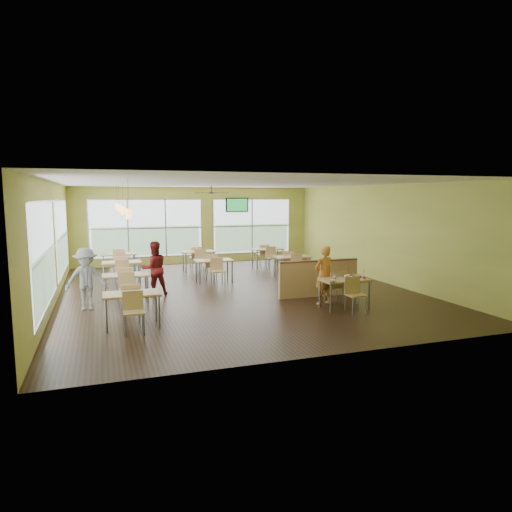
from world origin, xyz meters
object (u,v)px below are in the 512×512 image
object	(u,v)px
main_table	(345,284)
man_plaid	(324,275)
food_basket	(357,276)
half_wall_divider	(319,278)

from	to	relation	value
main_table	man_plaid	bearing A→B (deg)	118.40
main_table	food_basket	xyz separation A→B (m)	(0.40, 0.10, 0.15)
man_plaid	food_basket	bearing A→B (deg)	132.71
main_table	man_plaid	xyz separation A→B (m)	(-0.30, 0.55, 0.15)
food_basket	main_table	bearing A→B (deg)	-166.68
food_basket	man_plaid	bearing A→B (deg)	146.91
main_table	man_plaid	world-z (taller)	man_plaid
half_wall_divider	man_plaid	world-z (taller)	man_plaid
main_table	food_basket	size ratio (longest dim) A/B	5.73
half_wall_divider	man_plaid	size ratio (longest dim) A/B	1.54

